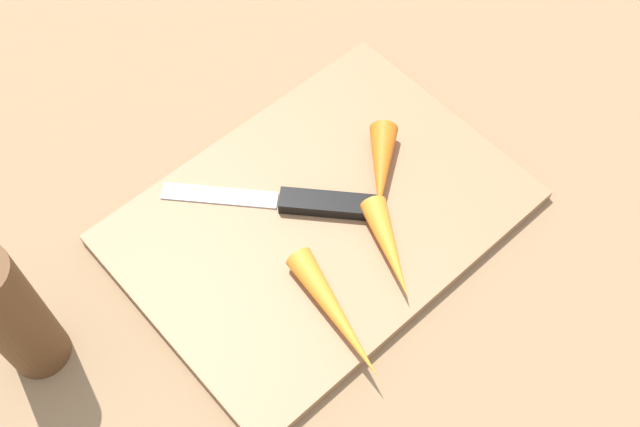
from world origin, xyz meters
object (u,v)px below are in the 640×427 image
object	(u,v)px
carrot_medium	(390,249)
knife	(311,201)
cutting_board	(320,217)
carrot_longest	(337,315)
pepper_grinder	(12,316)
carrot_shortest	(381,169)

from	to	relation	value
carrot_medium	knife	bearing A→B (deg)	-143.43
cutting_board	carrot_medium	size ratio (longest dim) A/B	3.66
carrot_longest	pepper_grinder	size ratio (longest dim) A/B	0.85
carrot_longest	pepper_grinder	bearing A→B (deg)	-115.69
knife	carrot_shortest	bearing A→B (deg)	-149.31
knife	carrot_longest	size ratio (longest dim) A/B	1.24
knife	carrot_shortest	size ratio (longest dim) A/B	1.71
knife	carrot_medium	distance (m)	0.09
cutting_board	carrot_longest	xyz separation A→B (m)	(-0.06, -0.09, 0.02)
cutting_board	carrot_longest	world-z (taller)	carrot_longest
carrot_shortest	pepper_grinder	size ratio (longest dim) A/B	0.62
knife	pepper_grinder	size ratio (longest dim) A/B	1.06
carrot_longest	pepper_grinder	xyz separation A→B (m)	(-0.20, 0.15, 0.05)
cutting_board	knife	bearing A→B (deg)	87.38
knife	pepper_grinder	world-z (taller)	pepper_grinder
cutting_board	carrot_medium	bearing A→B (deg)	-77.56
cutting_board	carrot_shortest	world-z (taller)	carrot_shortest
cutting_board	carrot_shortest	bearing A→B (deg)	-6.79
cutting_board	carrot_shortest	distance (m)	0.07
cutting_board	carrot_shortest	xyz separation A→B (m)	(0.07, -0.01, 0.02)
carrot_longest	carrot_shortest	xyz separation A→B (m)	(0.13, 0.08, 0.00)
cutting_board	knife	distance (m)	0.02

